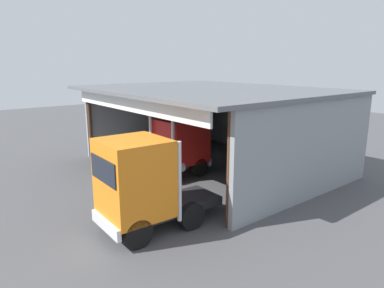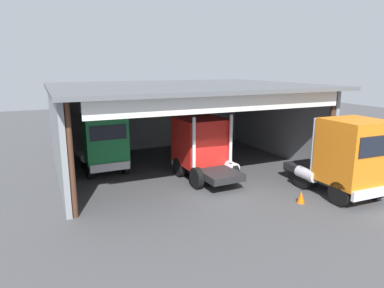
{
  "view_description": "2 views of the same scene",
  "coord_description": "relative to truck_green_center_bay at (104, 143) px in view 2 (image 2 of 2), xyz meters",
  "views": [
    {
      "loc": [
        16.26,
        -9.1,
        6.55
      ],
      "look_at": [
        0.0,
        3.79,
        1.72
      ],
      "focal_mm": 32.26,
      "sensor_mm": 36.0,
      "label": 1
    },
    {
      "loc": [
        -7.98,
        -13.85,
        6.14
      ],
      "look_at": [
        0.0,
        3.79,
        1.72
      ],
      "focal_mm": 31.83,
      "sensor_mm": 36.0,
      "label": 2
    }
  ],
  "objects": [
    {
      "name": "ground_plane",
      "position": [
        4.71,
        -5.76,
        -1.83
      ],
      "size": [
        80.0,
        80.0,
        0.0
      ],
      "primitive_type": "plane",
      "color": "#4C4C4F",
      "rests_on": "ground"
    },
    {
      "name": "workshop_shed",
      "position": [
        4.71,
        0.43,
        1.8
      ],
      "size": [
        15.07,
        12.01,
        5.1
      ],
      "color": "gray",
      "rests_on": "ground"
    },
    {
      "name": "truck_green_center_bay",
      "position": [
        0.0,
        0.0,
        0.0
      ],
      "size": [
        2.52,
        4.4,
        3.68
      ],
      "rotation": [
        0.0,
        0.0,
        3.16
      ],
      "color": "#197F3D",
      "rests_on": "ground"
    },
    {
      "name": "truck_red_right_bay",
      "position": [
        4.83,
        -3.1,
        -0.02
      ],
      "size": [
        2.71,
        4.71,
        3.68
      ],
      "rotation": [
        0.0,
        0.0,
        0.03
      ],
      "color": "red",
      "rests_on": "ground"
    },
    {
      "name": "truck_orange_center_left_bay",
      "position": [
        9.76,
        -8.52,
        0.16
      ],
      "size": [
        2.62,
        5.13,
        3.8
      ],
      "rotation": [
        0.0,
        0.0,
        3.12
      ],
      "color": "orange",
      "rests_on": "ground"
    },
    {
      "name": "oil_drum",
      "position": [
        10.72,
        3.74,
        -1.36
      ],
      "size": [
        0.58,
        0.58,
        0.93
      ],
      "primitive_type": "cylinder",
      "color": "#197233",
      "rests_on": "ground"
    },
    {
      "name": "tool_cart",
      "position": [
        6.87,
        3.55,
        -1.33
      ],
      "size": [
        0.9,
        0.6,
        1.0
      ],
      "primitive_type": "cube",
      "color": "black",
      "rests_on": "ground"
    },
    {
      "name": "traffic_cone",
      "position": [
        7.36,
        -8.29,
        -1.55
      ],
      "size": [
        0.36,
        0.36,
        0.56
      ],
      "primitive_type": "cone",
      "color": "orange",
      "rests_on": "ground"
    }
  ]
}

